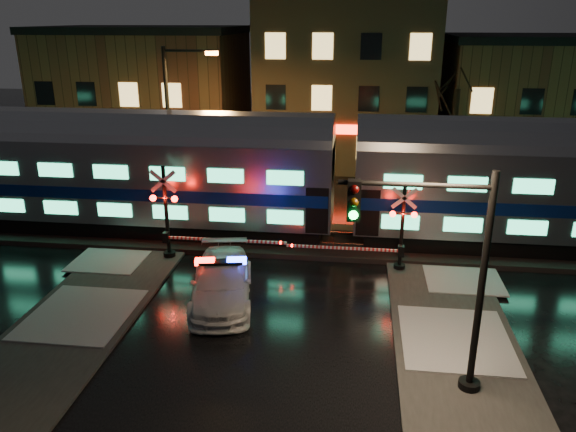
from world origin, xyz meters
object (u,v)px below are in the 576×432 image
object	(u,v)px
traffic_light	(443,280)
streetlight	(174,119)
crossing_signal_right	(393,236)
police_car	(222,282)
crossing_signal_left	(174,222)

from	to	relation	value
traffic_light	streetlight	size ratio (longest dim) A/B	0.75
traffic_light	crossing_signal_right	bearing A→B (deg)	89.03
police_car	traffic_light	bearing A→B (deg)	-42.09
crossing_signal_right	traffic_light	xyz separation A→B (m)	(0.83, -7.92, 1.89)
streetlight	crossing_signal_right	bearing A→B (deg)	-30.67
police_car	crossing_signal_right	bearing A→B (deg)	17.84
police_car	crossing_signal_right	xyz separation A→B (m)	(6.42, 3.47, 0.79)
police_car	crossing_signal_left	xyz separation A→B (m)	(-2.90, 3.48, 0.96)
traffic_light	streetlight	bearing A→B (deg)	122.71
police_car	crossing_signal_right	world-z (taller)	crossing_signal_right
crossing_signal_right	crossing_signal_left	bearing A→B (deg)	179.94
police_car	traffic_light	xyz separation A→B (m)	(7.25, -4.45, 2.68)
crossing_signal_left	crossing_signal_right	bearing A→B (deg)	-0.06
police_car	streetlight	size ratio (longest dim) A/B	0.65
crossing_signal_left	streetlight	world-z (taller)	streetlight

